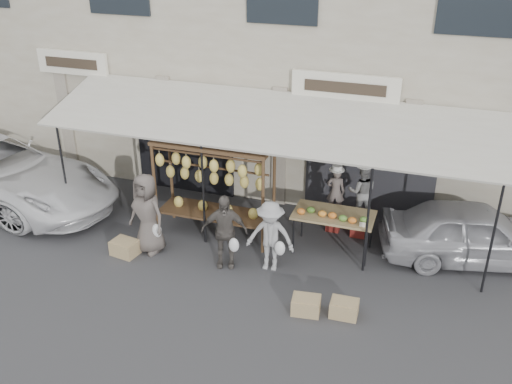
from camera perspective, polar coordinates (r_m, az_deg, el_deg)
ground_plane at (r=11.59m, az=-2.72°, el=-8.64°), size 90.00×90.00×0.00m
shophouse at (r=15.99m, az=5.67°, el=15.49°), size 24.00×6.15×7.30m
awning at (r=12.32m, az=0.89°, el=7.10°), size 10.00×2.35×2.92m
banana_rack at (r=12.33m, az=-4.33°, el=2.01°), size 2.60×0.90×2.24m
produce_table at (r=12.08m, az=7.75°, el=-2.40°), size 1.70×0.90×1.04m
vendor_left at (r=12.88m, az=7.96°, el=0.05°), size 0.44×0.31×1.12m
vendor_right at (r=12.70m, az=10.55°, el=0.04°), size 0.70×0.59×1.28m
customer_left at (r=12.24m, az=-10.83°, el=-2.14°), size 0.98×0.76×1.79m
customer_mid at (r=11.58m, az=-3.19°, el=-3.93°), size 1.02×0.65×1.61m
customer_right at (r=11.48m, az=1.43°, el=-4.45°), size 1.02×0.63×1.52m
stool_left at (r=13.24m, az=7.75°, el=-2.94°), size 0.32×0.32×0.42m
stool_right at (r=13.11m, az=10.24°, el=-3.36°), size 0.38×0.38×0.46m
crate_near_a at (r=10.67m, az=5.02°, el=-11.21°), size 0.56×0.45×0.31m
crate_near_b at (r=10.68m, az=8.81°, el=-11.43°), size 0.51×0.40×0.30m
crate_far at (r=12.56m, az=-12.98°, el=-5.44°), size 0.60×0.49×0.33m
sedan at (r=12.67m, az=20.95°, el=-3.82°), size 4.02×2.37×1.28m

